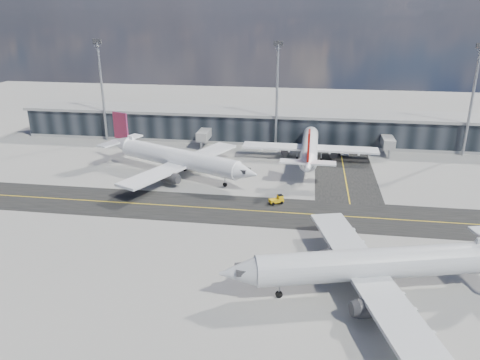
{
  "coord_description": "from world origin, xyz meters",
  "views": [
    {
      "loc": [
        8.92,
        -78.68,
        37.55
      ],
      "look_at": [
        -4.0,
        7.3,
        5.0
      ],
      "focal_mm": 35.0,
      "sensor_mm": 36.0,
      "label": 1
    }
  ],
  "objects": [
    {
      "name": "ground",
      "position": [
        0.0,
        0.0,
        0.0
      ],
      "size": [
        300.0,
        300.0,
        0.0
      ],
      "primitive_type": "plane",
      "color": "gray",
      "rests_on": "ground"
    },
    {
      "name": "taxiway_lanes",
      "position": [
        3.91,
        10.74,
        0.01
      ],
      "size": [
        180.0,
        63.0,
        0.03
      ],
      "color": "black",
      "rests_on": "ground"
    },
    {
      "name": "terminal_concourse",
      "position": [
        0.04,
        54.93,
        4.09
      ],
      "size": [
        152.0,
        19.8,
        8.8
      ],
      "color": "black",
      "rests_on": "ground"
    },
    {
      "name": "floodlight_masts",
      "position": [
        0.0,
        48.0,
        15.61
      ],
      "size": [
        102.5,
        0.7,
        28.9
      ],
      "color": "gray",
      "rests_on": "ground"
    },
    {
      "name": "airliner_af",
      "position": [
        -21.08,
        21.6,
        4.26
      ],
      "size": [
        41.46,
        35.78,
        12.9
      ],
      "rotation": [
        0.0,
        0.0,
        -2.0
      ],
      "color": "white",
      "rests_on": "ground"
    },
    {
      "name": "airliner_redtail",
      "position": [
        9.46,
        36.9,
        4.01
      ],
      "size": [
        34.74,
        40.84,
        12.13
      ],
      "rotation": [
        0.0,
        0.0,
        -0.02
      ],
      "color": "white",
      "rests_on": "ground"
    },
    {
      "name": "airliner_near",
      "position": [
        19.33,
        -20.52,
        4.27
      ],
      "size": [
        43.09,
        37.09,
        12.94
      ],
      "rotation": [
        0.0,
        0.0,
        1.84
      ],
      "color": "silver",
      "rests_on": "ground"
    },
    {
      "name": "baggage_tug",
      "position": [
        3.5,
        8.23,
        0.88
      ],
      "size": [
        3.11,
        2.45,
        1.76
      ],
      "rotation": [
        0.0,
        0.0,
        -1.1
      ],
      "color": "yellow",
      "rests_on": "ground"
    },
    {
      "name": "service_van",
      "position": [
        18.71,
        44.0,
        0.66
      ],
      "size": [
        2.3,
        4.78,
        1.31
      ],
      "primitive_type": "imported",
      "rotation": [
        0.0,
        0.0,
        0.03
      ],
      "color": "white",
      "rests_on": "ground"
    }
  ]
}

